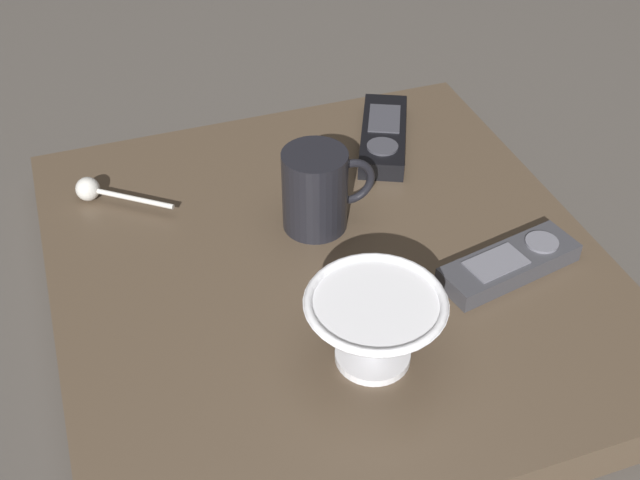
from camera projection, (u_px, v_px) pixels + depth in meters
ground_plane at (328, 289)px, 0.89m from camera, size 6.00×6.00×0.00m
table at (328, 274)px, 0.87m from camera, size 0.60×0.57×0.05m
cereal_bowl at (374, 326)px, 0.72m from camera, size 0.13×0.13×0.08m
coffee_mug at (317, 190)px, 0.87m from camera, size 0.07×0.11×0.09m
teaspoon at (94, 190)px, 0.93m from camera, size 0.08×0.10×0.03m
tv_remote_near at (510, 264)px, 0.83m from camera, size 0.08×0.16×0.02m
tv_remote_far at (383, 135)px, 1.02m from camera, size 0.17×0.12×0.03m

